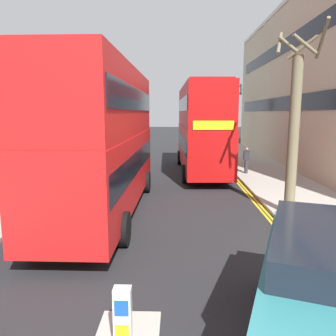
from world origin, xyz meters
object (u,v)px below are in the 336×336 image
at_px(double_decker_bus_oncoming, 201,126).
at_px(double_decker_bus_away, 105,136).
at_px(taxi_minivan, 328,300).
at_px(keep_left_bollard, 123,323).
at_px(pedestrian_far, 246,160).

bearing_deg(double_decker_bus_oncoming, double_decker_bus_away, -115.74).
bearing_deg(taxi_minivan, keep_left_bollard, 179.45).
distance_m(taxi_minivan, pedestrian_far, 16.00).
bearing_deg(taxi_minivan, pedestrian_far, 82.79).
height_order(double_decker_bus_away, pedestrian_far, double_decker_bus_away).
xyz_separation_m(double_decker_bus_away, double_decker_bus_oncoming, (4.34, 9.00, 0.00)).
xyz_separation_m(double_decker_bus_oncoming, taxi_minivan, (0.76, -16.91, -1.96)).
relative_size(double_decker_bus_away, pedestrian_far, 6.69).
relative_size(keep_left_bollard, double_decker_bus_away, 0.10).
bearing_deg(double_decker_bus_oncoming, taxi_minivan, -87.44).
bearing_deg(double_decker_bus_oncoming, keep_left_bollard, -98.12).
relative_size(taxi_minivan, pedestrian_far, 3.18).
xyz_separation_m(keep_left_bollard, double_decker_bus_away, (-1.93, 7.88, 2.42)).
distance_m(double_decker_bus_oncoming, taxi_minivan, 17.04).
bearing_deg(taxi_minivan, double_decker_bus_oncoming, 92.56).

